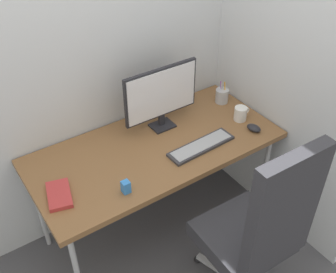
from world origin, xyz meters
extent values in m
plane|color=#4C4C51|center=(0.00, 0.00, 0.00)|extent=(8.00, 8.00, 0.00)
cube|color=silver|center=(0.00, 0.39, 1.40)|extent=(2.45, 0.04, 2.80)
cube|color=silver|center=(0.81, -0.12, 1.40)|extent=(0.04, 1.62, 2.80)
cube|color=brown|center=(0.00, 0.00, 0.73)|extent=(1.56, 0.73, 0.04)
cylinder|color=#B2B5BA|center=(0.71, -0.30, 0.36)|extent=(0.03, 0.03, 0.71)
cylinder|color=#B2B5BA|center=(-0.71, 0.30, 0.36)|extent=(0.03, 0.03, 0.71)
cylinder|color=#B2B5BA|center=(0.71, 0.30, 0.36)|extent=(0.03, 0.03, 0.71)
sphere|color=black|center=(0.37, -0.52, 0.03)|extent=(0.05, 0.05, 0.05)
cube|color=#B2B5BA|center=(0.25, -0.60, 0.07)|extent=(0.26, 0.19, 0.03)
sphere|color=black|center=(0.05, -0.41, 0.03)|extent=(0.05, 0.05, 0.05)
cube|color=#B2B5BA|center=(0.09, -0.55, 0.07)|extent=(0.12, 0.28, 0.03)
cylinder|color=#B2B5BA|center=(0.13, -0.68, 0.26)|extent=(0.04, 0.04, 0.36)
cube|color=#2D2D33|center=(0.13, -0.68, 0.49)|extent=(0.47, 0.45, 0.10)
cube|color=#2D2D33|center=(0.13, -0.90, 0.89)|extent=(0.42, 0.08, 0.70)
cube|color=black|center=(0.15, 0.15, 0.75)|extent=(0.15, 0.12, 0.01)
cube|color=black|center=(0.15, 0.16, 0.80)|extent=(0.04, 0.02, 0.09)
cube|color=black|center=(0.15, 0.16, 1.00)|extent=(0.51, 0.02, 0.34)
cube|color=silver|center=(0.15, 0.14, 1.00)|extent=(0.49, 0.01, 0.31)
cube|color=#333338|center=(0.22, -0.17, 0.76)|extent=(0.45, 0.14, 0.02)
cube|color=#9EA0A5|center=(0.22, -0.17, 0.77)|extent=(0.41, 0.11, 0.00)
ellipsoid|color=black|center=(0.61, -0.22, 0.77)|extent=(0.08, 0.11, 0.04)
cylinder|color=#B2B5BA|center=(0.66, 0.16, 0.80)|extent=(0.09, 0.09, 0.10)
cylinder|color=silver|center=(0.65, 0.16, 0.85)|extent=(0.02, 0.01, 0.11)
cylinder|color=silver|center=(0.67, 0.16, 0.85)|extent=(0.02, 0.01, 0.11)
torus|color=black|center=(0.66, 0.16, 0.81)|extent=(0.03, 0.04, 0.01)
cylinder|color=purple|center=(0.67, 0.17, 0.84)|extent=(0.02, 0.01, 0.13)
cylinder|color=orange|center=(0.68, 0.15, 0.84)|extent=(0.02, 0.02, 0.13)
cube|color=#B23333|center=(-0.66, -0.07, 0.76)|extent=(0.17, 0.24, 0.02)
cylinder|color=white|center=(0.62, -0.08, 0.80)|extent=(0.08, 0.08, 0.10)
torus|color=white|center=(0.68, -0.08, 0.80)|extent=(0.05, 0.01, 0.05)
cube|color=#337FD8|center=(-0.35, -0.24, 0.79)|extent=(0.04, 0.04, 0.07)
camera|label=1|loc=(-1.04, -1.67, 2.34)|focal=43.75mm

